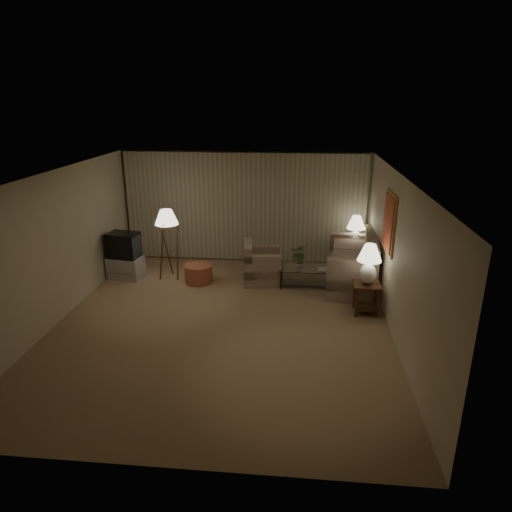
# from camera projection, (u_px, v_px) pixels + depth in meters

# --- Properties ---
(ground) EXTENTS (7.00, 7.00, 0.00)m
(ground) POSITION_uv_depth(u_px,v_px,m) (223.00, 322.00, 8.37)
(ground) COLOR #8B6E4C
(ground) RESTS_ON ground
(room_shell) EXTENTS (6.04, 7.02, 2.72)m
(room_shell) POSITION_uv_depth(u_px,v_px,m) (234.00, 210.00, 9.21)
(room_shell) COLOR #C0B493
(room_shell) RESTS_ON ground
(sofa) EXTENTS (2.21, 1.40, 0.90)m
(sofa) POSITION_uv_depth(u_px,v_px,m) (351.00, 266.00, 9.89)
(sofa) COLOR gray
(sofa) RESTS_ON ground
(armchair) EXTENTS (1.03, 1.00, 0.71)m
(armchair) POSITION_uv_depth(u_px,v_px,m) (262.00, 266.00, 10.12)
(armchair) COLOR gray
(armchair) RESTS_ON ground
(side_table_near) EXTENTS (0.49, 0.49, 0.60)m
(side_table_near) POSITION_uv_depth(u_px,v_px,m) (366.00, 293.00, 8.62)
(side_table_near) COLOR #3C2410
(side_table_near) RESTS_ON ground
(side_table_far) EXTENTS (0.53, 0.44, 0.60)m
(side_table_far) POSITION_uv_depth(u_px,v_px,m) (354.00, 255.00, 10.72)
(side_table_far) COLOR #3C2410
(side_table_far) RESTS_ON ground
(table_lamp_near) EXTENTS (0.45, 0.45, 0.77)m
(table_lamp_near) POSITION_uv_depth(u_px,v_px,m) (369.00, 261.00, 8.41)
(table_lamp_near) COLOR white
(table_lamp_near) RESTS_ON side_table_near
(table_lamp_far) EXTENTS (0.43, 0.43, 0.74)m
(table_lamp_far) POSITION_uv_depth(u_px,v_px,m) (356.00, 229.00, 10.51)
(table_lamp_far) COLOR white
(table_lamp_far) RESTS_ON side_table_far
(coffee_table) EXTENTS (1.22, 0.67, 0.41)m
(coffee_table) POSITION_uv_depth(u_px,v_px,m) (306.00, 273.00, 9.94)
(coffee_table) COLOR silver
(coffee_table) RESTS_ON ground
(tv_cabinet) EXTENTS (0.90, 0.70, 0.50)m
(tv_cabinet) POSITION_uv_depth(u_px,v_px,m) (126.00, 267.00, 10.36)
(tv_cabinet) COLOR #A0A0A2
(tv_cabinet) RESTS_ON ground
(crt_tv) EXTENTS (0.80, 0.68, 0.56)m
(crt_tv) POSITION_uv_depth(u_px,v_px,m) (124.00, 245.00, 10.18)
(crt_tv) COLOR black
(crt_tv) RESTS_ON tv_cabinet
(floor_lamp) EXTENTS (0.52, 0.52, 1.59)m
(floor_lamp) POSITION_uv_depth(u_px,v_px,m) (168.00, 243.00, 10.15)
(floor_lamp) COLOR #3C2410
(floor_lamp) RESTS_ON ground
(ottoman) EXTENTS (0.70, 0.70, 0.40)m
(ottoman) POSITION_uv_depth(u_px,v_px,m) (199.00, 274.00, 10.12)
(ottoman) COLOR #9F5235
(ottoman) RESTS_ON ground
(vase) EXTENTS (0.15, 0.15, 0.14)m
(vase) POSITION_uv_depth(u_px,v_px,m) (300.00, 264.00, 9.88)
(vase) COLOR white
(vase) RESTS_ON coffee_table
(flowers) EXTENTS (0.47, 0.43, 0.42)m
(flowers) POSITION_uv_depth(u_px,v_px,m) (300.00, 252.00, 9.79)
(flowers) COLOR #46692F
(flowers) RESTS_ON vase
(book) EXTENTS (0.19, 0.26, 0.02)m
(book) POSITION_uv_depth(u_px,v_px,m) (318.00, 269.00, 9.77)
(book) COLOR olive
(book) RESTS_ON coffee_table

